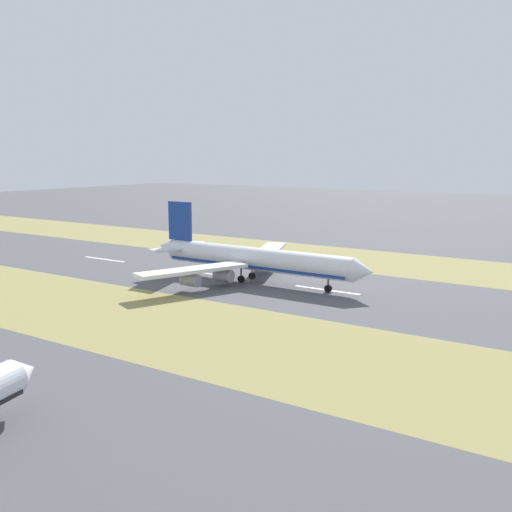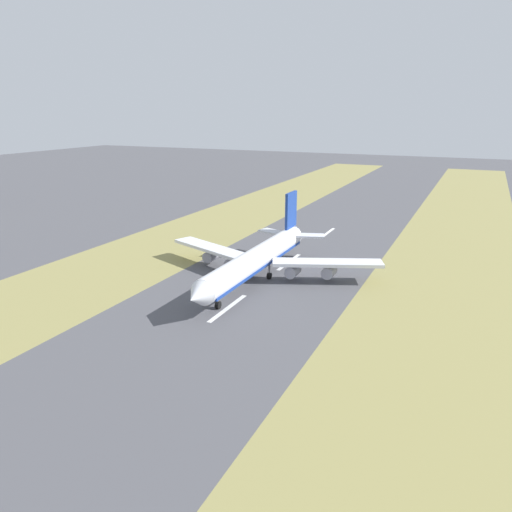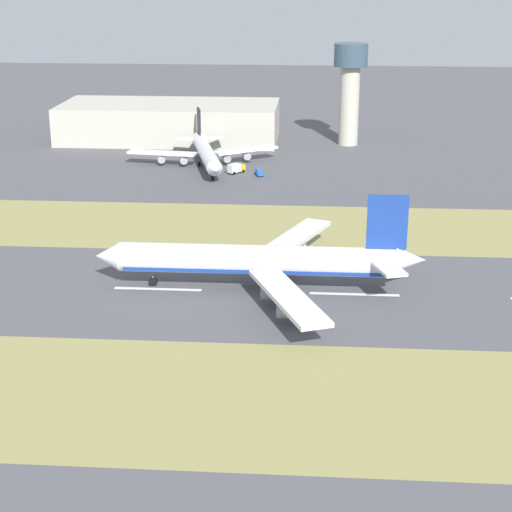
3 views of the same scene
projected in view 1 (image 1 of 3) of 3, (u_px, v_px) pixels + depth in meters
ground_plane at (249, 279)px, 162.34m from camera, size 800.00×800.00×0.00m
grass_median_west at (325, 256)px, 199.30m from camera, size 40.00×600.00×0.01m
grass_median_east at (128, 316)px, 125.38m from camera, size 40.00×600.00×0.01m
centreline_dash_near at (105, 259)px, 193.05m from camera, size 1.20×18.00×0.01m
centreline_dash_mid at (202, 273)px, 171.24m from camera, size 1.20×18.00×0.01m
centreline_dash_far at (327, 290)px, 149.44m from camera, size 1.20×18.00×0.01m
airplane_main_jet at (250, 259)px, 158.81m from camera, size 64.14×67.00×20.20m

